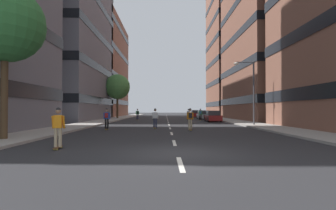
{
  "coord_description": "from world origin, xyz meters",
  "views": [
    {
      "loc": [
        -0.49,
        -9.92,
        1.69
      ],
      "look_at": [
        0.0,
        26.62,
        2.31
      ],
      "focal_mm": 27.39,
      "sensor_mm": 36.0,
      "label": 1
    }
  ],
  "objects_px": {
    "parked_car_far": "(213,117)",
    "skater_1": "(188,114)",
    "streetlamp_right": "(250,85)",
    "skater_5": "(200,114)",
    "street_tree_mid": "(5,24)",
    "skater_0": "(58,126)",
    "skater_2": "(190,118)",
    "skater_3": "(107,117)",
    "parked_car_mid": "(195,114)",
    "parked_car_near": "(203,115)",
    "skater_6": "(155,117)",
    "street_tree_near": "(117,87)",
    "skater_4": "(138,114)"
  },
  "relations": [
    {
      "from": "parked_car_near",
      "to": "skater_5",
      "type": "bearing_deg",
      "value": -103.73
    },
    {
      "from": "parked_car_near",
      "to": "skater_1",
      "type": "bearing_deg",
      "value": -145.49
    },
    {
      "from": "skater_5",
      "to": "skater_6",
      "type": "distance_m",
      "value": 17.55
    },
    {
      "from": "street_tree_mid",
      "to": "skater_0",
      "type": "xyz_separation_m",
      "value": [
        3.95,
        -2.66,
        -5.24
      ]
    },
    {
      "from": "skater_2",
      "to": "skater_3",
      "type": "xyz_separation_m",
      "value": [
        -6.87,
        0.63,
        0.0
      ]
    },
    {
      "from": "parked_car_far",
      "to": "street_tree_near",
      "type": "relative_size",
      "value": 0.56
    },
    {
      "from": "parked_car_near",
      "to": "skater_3",
      "type": "distance_m",
      "value": 25.18
    },
    {
      "from": "skater_6",
      "to": "skater_3",
      "type": "bearing_deg",
      "value": -159.85
    },
    {
      "from": "skater_0",
      "to": "skater_3",
      "type": "distance_m",
      "value": 10.29
    },
    {
      "from": "parked_car_mid",
      "to": "skater_3",
      "type": "distance_m",
      "value": 35.71
    },
    {
      "from": "parked_car_far",
      "to": "skater_1",
      "type": "bearing_deg",
      "value": 112.06
    },
    {
      "from": "street_tree_mid",
      "to": "skater_3",
      "type": "height_order",
      "value": "street_tree_mid"
    },
    {
      "from": "parked_car_far",
      "to": "street_tree_mid",
      "type": "height_order",
      "value": "street_tree_mid"
    },
    {
      "from": "streetlamp_right",
      "to": "skater_6",
      "type": "bearing_deg",
      "value": -160.84
    },
    {
      "from": "street_tree_mid",
      "to": "skater_4",
      "type": "height_order",
      "value": "street_tree_mid"
    },
    {
      "from": "skater_3",
      "to": "skater_5",
      "type": "height_order",
      "value": "same"
    },
    {
      "from": "street_tree_mid",
      "to": "skater_2",
      "type": "relative_size",
      "value": 4.59
    },
    {
      "from": "parked_car_mid",
      "to": "skater_0",
      "type": "xyz_separation_m",
      "value": [
        -11.17,
        -44.12,
        0.29
      ]
    },
    {
      "from": "parked_car_near",
      "to": "streetlamp_right",
      "type": "xyz_separation_m",
      "value": [
        2.16,
        -17.65,
        3.44
      ]
    },
    {
      "from": "skater_3",
      "to": "skater_5",
      "type": "xyz_separation_m",
      "value": [
        10.29,
        17.83,
        0.0
      ]
    },
    {
      "from": "skater_2",
      "to": "skater_4",
      "type": "bearing_deg",
      "value": 107.5
    },
    {
      "from": "parked_car_far",
      "to": "street_tree_near",
      "type": "bearing_deg",
      "value": 143.88
    },
    {
      "from": "parked_car_near",
      "to": "parked_car_far",
      "type": "height_order",
      "value": "same"
    },
    {
      "from": "skater_2",
      "to": "skater_6",
      "type": "height_order",
      "value": "same"
    },
    {
      "from": "street_tree_near",
      "to": "streetlamp_right",
      "type": "relative_size",
      "value": 1.21
    },
    {
      "from": "skater_0",
      "to": "skater_1",
      "type": "xyz_separation_m",
      "value": [
        8.45,
        30.86,
        0.0
      ]
    },
    {
      "from": "parked_car_mid",
      "to": "street_tree_mid",
      "type": "xyz_separation_m",
      "value": [
        -15.12,
        -41.46,
        5.52
      ]
    },
    {
      "from": "street_tree_near",
      "to": "skater_0",
      "type": "xyz_separation_m",
      "value": [
        3.95,
        -35.2,
        -4.76
      ]
    },
    {
      "from": "streetlamp_right",
      "to": "skater_0",
      "type": "relative_size",
      "value": 3.65
    },
    {
      "from": "parked_car_far",
      "to": "streetlamp_right",
      "type": "relative_size",
      "value": 0.68
    },
    {
      "from": "parked_car_near",
      "to": "skater_6",
      "type": "distance_m",
      "value": 22.28
    },
    {
      "from": "parked_car_far",
      "to": "skater_1",
      "type": "relative_size",
      "value": 2.47
    },
    {
      "from": "parked_car_mid",
      "to": "skater_2",
      "type": "xyz_separation_m",
      "value": [
        -4.55,
        -34.46,
        0.32
      ]
    },
    {
      "from": "skater_1",
      "to": "skater_6",
      "type": "height_order",
      "value": "same"
    },
    {
      "from": "streetlamp_right",
      "to": "skater_5",
      "type": "distance_m",
      "value": 13.8
    },
    {
      "from": "streetlamp_right",
      "to": "parked_car_far",
      "type": "bearing_deg",
      "value": 103.38
    },
    {
      "from": "parked_car_far",
      "to": "skater_0",
      "type": "xyz_separation_m",
      "value": [
        -11.17,
        -24.16,
        0.29
      ]
    },
    {
      "from": "parked_car_near",
      "to": "parked_car_mid",
      "type": "bearing_deg",
      "value": 90.0
    },
    {
      "from": "parked_car_far",
      "to": "skater_0",
      "type": "distance_m",
      "value": 26.62
    },
    {
      "from": "skater_0",
      "to": "skater_2",
      "type": "height_order",
      "value": "same"
    },
    {
      "from": "skater_0",
      "to": "parked_car_near",
      "type": "bearing_deg",
      "value": 71.16
    },
    {
      "from": "skater_1",
      "to": "skater_6",
      "type": "relative_size",
      "value": 1.0
    },
    {
      "from": "parked_car_far",
      "to": "skater_0",
      "type": "height_order",
      "value": "skater_0"
    },
    {
      "from": "parked_car_far",
      "to": "street_tree_mid",
      "type": "relative_size",
      "value": 0.54
    },
    {
      "from": "skater_2",
      "to": "skater_3",
      "type": "height_order",
      "value": "same"
    },
    {
      "from": "street_tree_mid",
      "to": "skater_5",
      "type": "distance_m",
      "value": 29.5
    },
    {
      "from": "parked_car_near",
      "to": "skater_5",
      "type": "distance_m",
      "value": 4.76
    },
    {
      "from": "streetlamp_right",
      "to": "skater_3",
      "type": "xyz_separation_m",
      "value": [
        -13.58,
        -4.79,
        -3.12
      ]
    },
    {
      "from": "parked_car_near",
      "to": "skater_0",
      "type": "xyz_separation_m",
      "value": [
        -11.17,
        -32.72,
        0.29
      ]
    },
    {
      "from": "skater_2",
      "to": "skater_5",
      "type": "relative_size",
      "value": 1.0
    }
  ]
}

